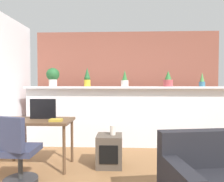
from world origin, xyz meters
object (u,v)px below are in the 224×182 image
at_px(office_chair, 17,156).
at_px(vase_on_shelf, 113,130).
at_px(potted_plant_3, 168,80).
at_px(book_on_desk, 56,120).
at_px(potted_plant_0, 53,76).
at_px(side_cube_shelf, 109,151).
at_px(tv_monitor, 43,109).
at_px(potted_plant_2, 125,80).
at_px(desk, 36,125).
at_px(potted_plant_4, 202,81).
at_px(potted_plant_1, 87,78).

bearing_deg(office_chair, vase_on_shelf, 31.04).
height_order(potted_plant_3, book_on_desk, potted_plant_3).
distance_m(potted_plant_0, potted_plant_3, 2.36).
distance_m(office_chair, side_cube_shelf, 1.35).
relative_size(tv_monitor, book_on_desk, 2.23).
height_order(tv_monitor, vase_on_shelf, tv_monitor).
xyz_separation_m(potted_plant_2, vase_on_shelf, (-0.20, -0.98, -0.82)).
height_order(potted_plant_3, desk, potted_plant_3).
relative_size(potted_plant_3, vase_on_shelf, 2.14).
xyz_separation_m(potted_plant_4, side_cube_shelf, (-1.82, -1.06, -1.12)).
height_order(potted_plant_3, office_chair, potted_plant_3).
relative_size(potted_plant_1, desk, 0.35).
bearing_deg(potted_plant_4, book_on_desk, -154.05).
relative_size(potted_plant_4, book_on_desk, 1.54).
xyz_separation_m(potted_plant_1, side_cube_shelf, (0.50, -0.99, -1.17)).
bearing_deg(side_cube_shelf, potted_plant_0, 139.55).
xyz_separation_m(potted_plant_3, vase_on_shelf, (-1.07, -0.96, -0.81)).
bearing_deg(side_cube_shelf, potted_plant_3, 41.27).
height_order(potted_plant_3, tv_monitor, potted_plant_3).
height_order(potted_plant_4, side_cube_shelf, potted_plant_4).
bearing_deg(desk, tv_monitor, 46.29).
height_order(potted_plant_4, office_chair, potted_plant_4).
bearing_deg(tv_monitor, potted_plant_3, 24.29).
distance_m(potted_plant_3, tv_monitor, 2.45).
bearing_deg(book_on_desk, office_chair, -126.53).
relative_size(side_cube_shelf, book_on_desk, 2.72).
xyz_separation_m(office_chair, vase_on_shelf, (1.20, 0.72, 0.19)).
bearing_deg(potted_plant_3, potted_plant_0, 178.52).
height_order(potted_plant_0, potted_plant_1, potted_plant_1).
distance_m(potted_plant_0, side_cube_shelf, 2.03).
xyz_separation_m(potted_plant_0, vase_on_shelf, (1.29, -1.02, -0.90)).
xyz_separation_m(potted_plant_1, potted_plant_4, (2.33, 0.07, -0.05)).
relative_size(potted_plant_2, vase_on_shelf, 2.24).
height_order(potted_plant_4, vase_on_shelf, potted_plant_4).
xyz_separation_m(potted_plant_3, tv_monitor, (-2.19, -0.99, -0.48)).
bearing_deg(office_chair, potted_plant_1, 69.11).
relative_size(potted_plant_4, side_cube_shelf, 0.57).
bearing_deg(potted_plant_2, office_chair, -129.57).
xyz_separation_m(potted_plant_2, potted_plant_3, (0.87, -0.01, -0.00)).
bearing_deg(side_cube_shelf, desk, -176.08).
xyz_separation_m(potted_plant_0, potted_plant_3, (2.36, -0.06, -0.08)).
bearing_deg(side_cube_shelf, vase_on_shelf, 26.23).
relative_size(potted_plant_1, potted_plant_2, 1.16).
distance_m(potted_plant_1, potted_plant_4, 2.33).
relative_size(potted_plant_0, potted_plant_3, 1.21).
distance_m(potted_plant_2, side_cube_shelf, 1.54).
relative_size(potted_plant_3, office_chair, 0.35).
bearing_deg(tv_monitor, desk, -133.71).
bearing_deg(vase_on_shelf, office_chair, -148.96).
height_order(desk, tv_monitor, tv_monitor).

